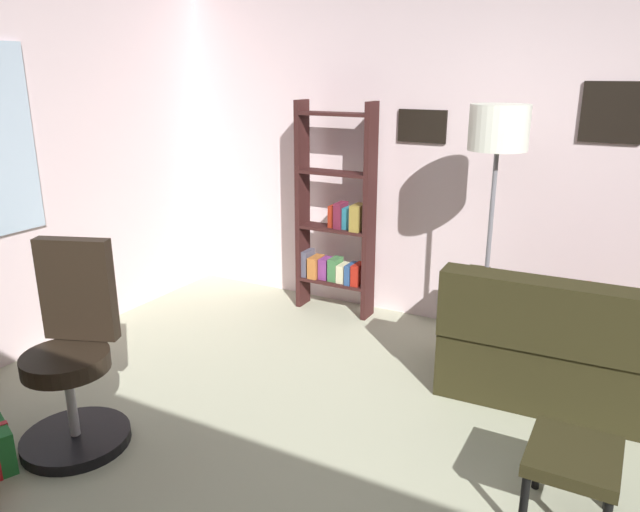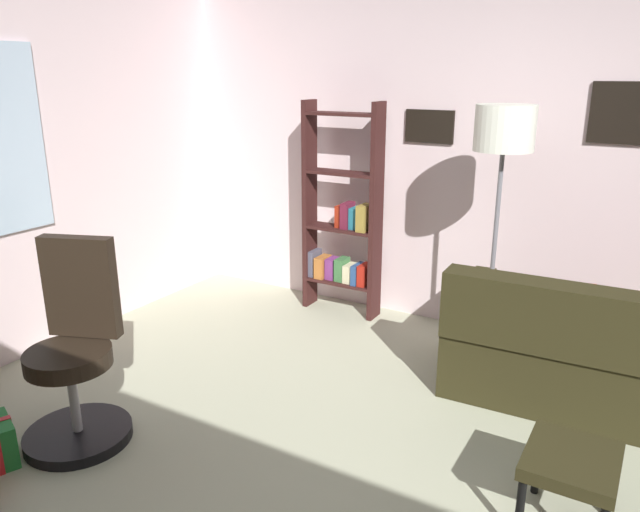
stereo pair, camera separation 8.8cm
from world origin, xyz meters
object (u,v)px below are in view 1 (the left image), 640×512
object	(u,v)px
couch	(612,350)
bookshelf	(336,224)
footstool	(573,462)
floor_lamp	(497,146)
office_chair	(73,366)

from	to	relation	value
couch	bookshelf	xyz separation A→B (m)	(0.42, 2.10, 0.44)
footstool	bookshelf	bearing A→B (deg)	49.68
couch	floor_lamp	xyz separation A→B (m)	(0.08, 0.81, 1.17)
footstool	couch	bearing A→B (deg)	-3.07
footstool	bookshelf	world-z (taller)	bookshelf
office_chair	bookshelf	xyz separation A→B (m)	(2.30, -0.37, 0.31)
office_chair	bookshelf	size ratio (longest dim) A/B	0.64
office_chair	floor_lamp	xyz separation A→B (m)	(1.96, -1.66, 1.03)
floor_lamp	bookshelf	bearing A→B (deg)	75.43
footstool	bookshelf	size ratio (longest dim) A/B	0.25
footstool	bookshelf	xyz separation A→B (m)	(1.72, 2.03, 0.43)
bookshelf	floor_lamp	size ratio (longest dim) A/B	0.99
couch	office_chair	bearing A→B (deg)	127.30
office_chair	bookshelf	distance (m)	2.35
office_chair	floor_lamp	world-z (taller)	floor_lamp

